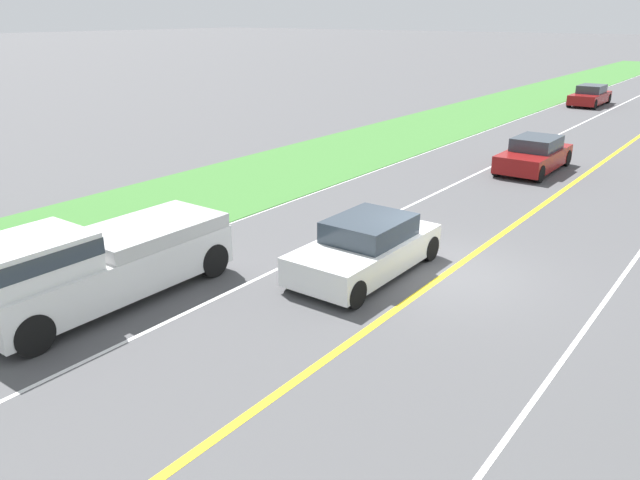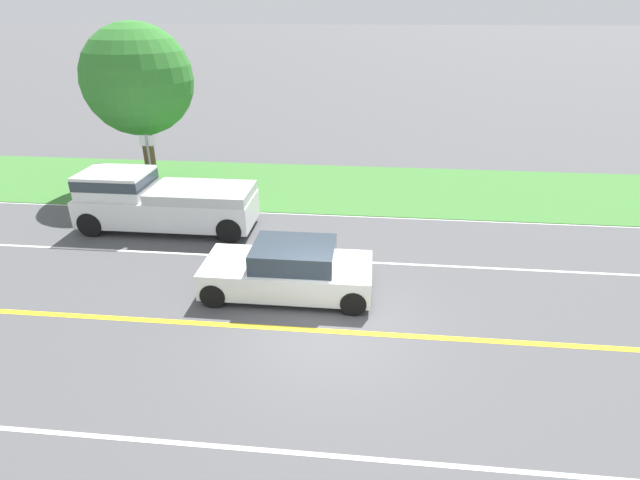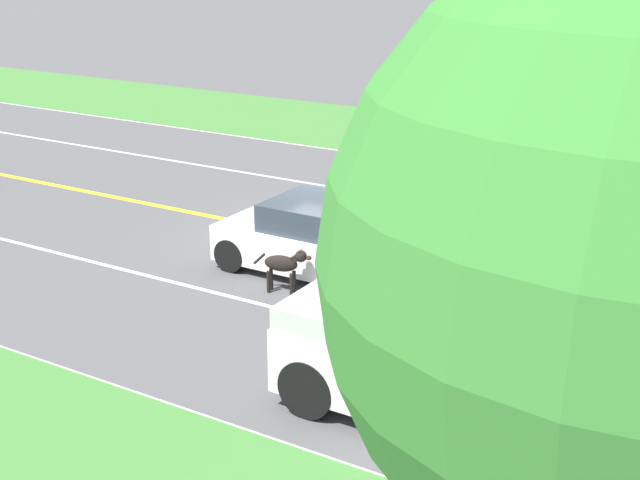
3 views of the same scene
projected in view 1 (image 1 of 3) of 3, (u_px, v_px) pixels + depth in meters
ground_plane at (446, 274)px, 15.20m from camera, size 400.00×400.00×0.00m
centre_divider_line at (446, 274)px, 15.19m from camera, size 0.18×160.00×0.01m
lane_edge_line_right at (237, 220)px, 19.12m from camera, size 0.14×160.00×0.01m
lane_dash_same_dir at (330, 244)px, 17.16m from camera, size 0.10×160.00×0.01m
lane_dash_oncoming at (597, 312)px, 13.23m from camera, size 0.10×160.00×0.01m
grass_verge_right at (172, 203)px, 20.79m from camera, size 6.00×160.00×0.03m
ego_car at (366, 248)px, 15.05m from camera, size 1.93×4.29×1.37m
dog at (331, 239)px, 15.94m from camera, size 0.39×1.07×0.85m
pickup_truck at (95, 262)px, 13.31m from camera, size 2.00×5.73×1.92m
car_trailing_near at (534, 155)px, 24.95m from camera, size 1.85×4.26×1.35m
car_trailing_mid at (590, 96)px, 42.82m from camera, size 1.83×4.62×1.35m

